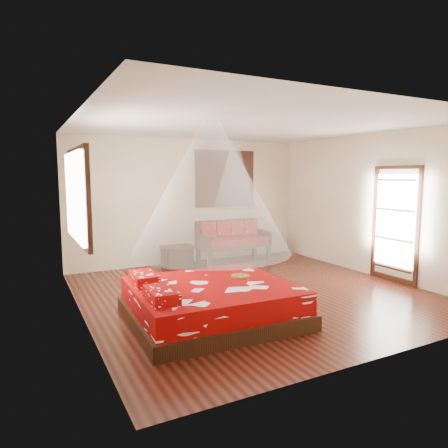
% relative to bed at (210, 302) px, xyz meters
% --- Properties ---
extents(room, '(5.54, 5.54, 2.84)m').
position_rel_bed_xyz_m(room, '(1.19, 0.83, 1.15)').
color(room, black).
rests_on(room, ground).
extents(bed, '(2.29, 2.08, 0.65)m').
position_rel_bed_xyz_m(bed, '(0.00, 0.00, 0.00)').
color(bed, black).
rests_on(bed, floor).
extents(daybed, '(1.64, 0.73, 0.94)m').
position_rel_bed_xyz_m(daybed, '(2.08, 3.20, 0.27)').
color(daybed, black).
rests_on(daybed, floor).
extents(storage_chest, '(0.68, 0.52, 0.45)m').
position_rel_bed_xyz_m(storage_chest, '(0.75, 3.28, -0.03)').
color(storage_chest, black).
rests_on(storage_chest, floor).
extents(shutter_panel, '(1.52, 0.06, 1.32)m').
position_rel_bed_xyz_m(shutter_panel, '(2.08, 3.55, 1.65)').
color(shutter_panel, black).
rests_on(shutter_panel, wall_back).
extents(window_left, '(0.10, 1.74, 1.34)m').
position_rel_bed_xyz_m(window_left, '(-1.52, 1.03, 1.45)').
color(window_left, black).
rests_on(window_left, wall_left).
extents(glazed_door, '(0.08, 1.02, 2.16)m').
position_rel_bed_xyz_m(glazed_door, '(3.91, 0.23, 0.82)').
color(glazed_door, black).
rests_on(glazed_door, floor).
extents(wine_tray, '(0.27, 0.27, 0.22)m').
position_rel_bed_xyz_m(wine_tray, '(0.56, 0.15, 0.31)').
color(wine_tray, brown).
rests_on(wine_tray, bed).
extents(mosquito_net_main, '(2.16, 2.16, 1.80)m').
position_rel_bed_xyz_m(mosquito_net_main, '(0.02, -0.00, 1.60)').
color(mosquito_net_main, white).
rests_on(mosquito_net_main, ceiling).
extents(mosquito_net_daybed, '(0.96, 0.96, 1.50)m').
position_rel_bed_xyz_m(mosquito_net_daybed, '(2.08, 3.08, 1.75)').
color(mosquito_net_daybed, white).
rests_on(mosquito_net_daybed, ceiling).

